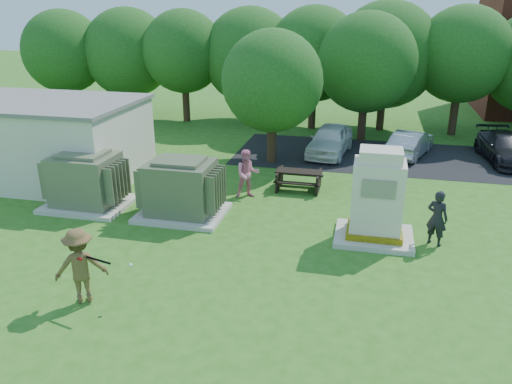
% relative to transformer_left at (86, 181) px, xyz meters
% --- Properties ---
extents(ground, '(120.00, 120.00, 0.00)m').
position_rel_transformer_left_xyz_m(ground, '(6.50, -4.50, -0.97)').
color(ground, '#2D6619').
rests_on(ground, ground).
extents(service_building, '(10.00, 5.00, 3.20)m').
position_rel_transformer_left_xyz_m(service_building, '(-4.50, 2.50, 0.63)').
color(service_building, beige).
rests_on(service_building, ground).
extents(service_building_roof, '(10.20, 5.20, 0.15)m').
position_rel_transformer_left_xyz_m(service_building_roof, '(-4.50, 2.50, 2.31)').
color(service_building_roof, slate).
rests_on(service_building_roof, service_building).
extents(parking_strip, '(20.00, 6.00, 0.01)m').
position_rel_transformer_left_xyz_m(parking_strip, '(13.50, 9.00, -0.96)').
color(parking_strip, '#232326').
rests_on(parking_strip, ground).
extents(transformer_left, '(3.00, 2.40, 2.07)m').
position_rel_transformer_left_xyz_m(transformer_left, '(0.00, 0.00, 0.00)').
color(transformer_left, beige).
rests_on(transformer_left, ground).
extents(transformer_right, '(3.00, 2.40, 2.07)m').
position_rel_transformer_left_xyz_m(transformer_right, '(3.70, 0.00, 0.00)').
color(transformer_right, beige).
rests_on(transformer_right, ground).
extents(generator_cabinet, '(2.44, 2.00, 2.97)m').
position_rel_transformer_left_xyz_m(generator_cabinet, '(10.35, -0.42, 0.33)').
color(generator_cabinet, beige).
rests_on(generator_cabinet, ground).
extents(picnic_table, '(1.84, 1.38, 0.79)m').
position_rel_transformer_left_xyz_m(picnic_table, '(7.33, 3.53, -0.48)').
color(picnic_table, black).
rests_on(picnic_table, ground).
extents(batter, '(1.47, 1.24, 1.98)m').
position_rel_transformer_left_xyz_m(batter, '(3.25, -5.70, 0.02)').
color(batter, brown).
rests_on(batter, ground).
extents(person_by_generator, '(0.77, 0.68, 1.78)m').
position_rel_transformer_left_xyz_m(person_by_generator, '(12.19, -0.38, -0.08)').
color(person_by_generator, black).
rests_on(person_by_generator, ground).
extents(person_at_picnic, '(1.13, 1.02, 1.90)m').
position_rel_transformer_left_xyz_m(person_at_picnic, '(5.52, 2.23, -0.02)').
color(person_at_picnic, pink).
rests_on(person_at_picnic, ground).
extents(car_white, '(2.27, 4.52, 1.48)m').
position_rel_transformer_left_xyz_m(car_white, '(8.07, 8.86, -0.23)').
color(car_white, white).
rests_on(car_white, ground).
extents(car_silver_a, '(2.53, 4.10, 1.27)m').
position_rel_transformer_left_xyz_m(car_silver_a, '(11.94, 9.46, -0.33)').
color(car_silver_a, '#ABAAAF').
rests_on(car_silver_a, ground).
extents(car_dark, '(2.39, 4.75, 1.32)m').
position_rel_transformer_left_xyz_m(car_dark, '(16.26, 9.52, -0.31)').
color(car_dark, black).
rests_on(car_dark, ground).
extents(batting_equipment, '(1.33, 0.49, 0.31)m').
position_rel_transformer_left_xyz_m(batting_equipment, '(3.83, -5.79, 0.29)').
color(batting_equipment, black).
rests_on(batting_equipment, ground).
extents(tree_row, '(41.30, 13.30, 7.30)m').
position_rel_transformer_left_xyz_m(tree_row, '(8.25, 14.00, 3.18)').
color(tree_row, '#47301E').
rests_on(tree_row, ground).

